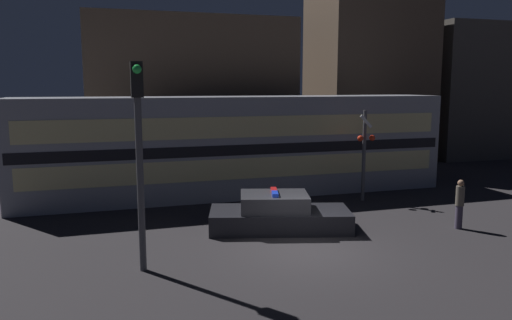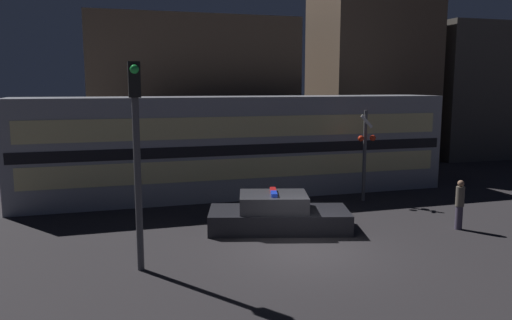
{
  "view_description": "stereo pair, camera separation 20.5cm",
  "coord_description": "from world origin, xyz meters",
  "px_view_note": "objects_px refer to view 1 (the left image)",
  "views": [
    {
      "loc": [
        -5.66,
        -13.19,
        4.87
      ],
      "look_at": [
        0.06,
        5.16,
        1.96
      ],
      "focal_mm": 35.0,
      "sensor_mm": 36.0,
      "label": 1
    },
    {
      "loc": [
        -5.46,
        -13.25,
        4.87
      ],
      "look_at": [
        0.06,
        5.16,
        1.96
      ],
      "focal_mm": 35.0,
      "sensor_mm": 36.0,
      "label": 2
    }
  ],
  "objects_px": {
    "police_car": "(278,215)",
    "traffic_light_corner": "(139,145)",
    "crossing_signal_near": "(365,151)",
    "train": "(238,146)",
    "pedestrian": "(460,204)"
  },
  "relations": [
    {
      "from": "crossing_signal_near",
      "to": "pedestrian",
      "type": "bearing_deg",
      "value": -77.71
    },
    {
      "from": "police_car",
      "to": "crossing_signal_near",
      "type": "relative_size",
      "value": 1.32
    },
    {
      "from": "pedestrian",
      "to": "traffic_light_corner",
      "type": "xyz_separation_m",
      "value": [
        -10.62,
        -0.75,
        2.46
      ]
    },
    {
      "from": "police_car",
      "to": "crossing_signal_near",
      "type": "distance_m",
      "value": 5.95
    },
    {
      "from": "train",
      "to": "police_car",
      "type": "bearing_deg",
      "value": -91.77
    },
    {
      "from": "crossing_signal_near",
      "to": "traffic_light_corner",
      "type": "height_order",
      "value": "traffic_light_corner"
    },
    {
      "from": "train",
      "to": "crossing_signal_near",
      "type": "distance_m",
      "value": 5.51
    },
    {
      "from": "pedestrian",
      "to": "crossing_signal_near",
      "type": "bearing_deg",
      "value": 102.29
    },
    {
      "from": "traffic_light_corner",
      "to": "pedestrian",
      "type": "bearing_deg",
      "value": 4.05
    },
    {
      "from": "pedestrian",
      "to": "traffic_light_corner",
      "type": "bearing_deg",
      "value": -175.95
    },
    {
      "from": "police_car",
      "to": "crossing_signal_near",
      "type": "xyz_separation_m",
      "value": [
        4.89,
        2.96,
        1.64
      ]
    },
    {
      "from": "crossing_signal_near",
      "to": "police_car",
      "type": "bearing_deg",
      "value": -148.86
    },
    {
      "from": "crossing_signal_near",
      "to": "traffic_light_corner",
      "type": "xyz_separation_m",
      "value": [
        -9.59,
        -5.45,
        1.2
      ]
    },
    {
      "from": "crossing_signal_near",
      "to": "traffic_light_corner",
      "type": "bearing_deg",
      "value": -150.42
    },
    {
      "from": "police_car",
      "to": "traffic_light_corner",
      "type": "xyz_separation_m",
      "value": [
        -4.7,
        -2.49,
        2.83
      ]
    }
  ]
}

